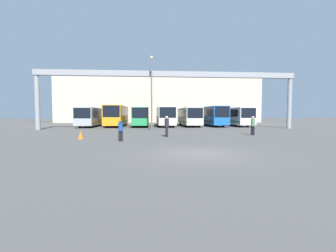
# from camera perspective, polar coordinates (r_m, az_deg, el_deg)

# --- Properties ---
(ground_plane) EXTENTS (200.00, 200.00, 0.00)m
(ground_plane) POSITION_cam_1_polar(r_m,az_deg,el_deg) (11.72, 7.99, -6.90)
(ground_plane) COLOR #514F4C
(building_backdrop) EXTENTS (49.43, 12.00, 12.12)m
(building_backdrop) POSITION_cam_1_polar(r_m,az_deg,el_deg) (59.30, -2.13, 6.97)
(building_backdrop) COLOR beige
(building_backdrop) RESTS_ON ground
(overhead_gantry) EXTENTS (34.41, 0.80, 7.65)m
(overhead_gantry) POSITION_cam_1_polar(r_m,az_deg,el_deg) (30.46, 0.24, 11.54)
(overhead_gantry) COLOR gray
(overhead_gantry) RESTS_ON ground
(bus_slot_0) EXTENTS (2.56, 11.86, 2.98)m
(bus_slot_0) POSITION_cam_1_polar(r_m,az_deg,el_deg) (39.09, -18.54, 2.47)
(bus_slot_0) COLOR #999EA5
(bus_slot_0) RESTS_ON ground
(bus_slot_1) EXTENTS (2.61, 11.23, 3.33)m
(bus_slot_1) POSITION_cam_1_polar(r_m,az_deg,el_deg) (38.01, -12.82, 2.83)
(bus_slot_1) COLOR orange
(bus_slot_1) RESTS_ON ground
(bus_slot_2) EXTENTS (2.45, 10.30, 3.03)m
(bus_slot_2) POSITION_cam_1_polar(r_m,az_deg,el_deg) (37.18, -6.82, 2.62)
(bus_slot_2) COLOR #268C4C
(bus_slot_2) RESTS_ON ground
(bus_slot_3) EXTENTS (2.63, 12.29, 3.11)m
(bus_slot_3) POSITION_cam_1_polar(r_m,az_deg,el_deg) (38.23, -0.78, 2.73)
(bus_slot_3) COLOR beige
(bus_slot_3) RESTS_ON ground
(bus_slot_4) EXTENTS (2.53, 10.58, 3.01)m
(bus_slot_4) POSITION_cam_1_polar(r_m,az_deg,el_deg) (37.86, 5.34, 2.62)
(bus_slot_4) COLOR beige
(bus_slot_4) RESTS_ON ground
(bus_slot_5) EXTENTS (2.44, 12.20, 3.24)m
(bus_slot_5) POSITION_cam_1_polar(r_m,az_deg,el_deg) (39.52, 10.84, 2.79)
(bus_slot_5) COLOR #1959A5
(bus_slot_5) RESTS_ON ground
(bus_slot_6) EXTENTS (2.49, 12.04, 3.04)m
(bus_slot_6) POSITION_cam_1_polar(r_m,az_deg,el_deg) (40.68, 16.29, 2.57)
(bus_slot_6) COLOR silver
(bus_slot_6) RESTS_ON ground
(pedestrian_far_center) EXTENTS (0.39, 0.39, 1.85)m
(pedestrian_far_center) POSITION_cam_1_polar(r_m,az_deg,el_deg) (19.70, -0.32, 0.04)
(pedestrian_far_center) COLOR black
(pedestrian_far_center) RESTS_ON ground
(pedestrian_near_center) EXTENTS (0.38, 0.38, 1.82)m
(pedestrian_near_center) POSITION_cam_1_polar(r_m,az_deg,el_deg) (22.90, 20.73, 0.22)
(pedestrian_near_center) COLOR black
(pedestrian_near_center) RESTS_ON ground
(pedestrian_mid_right) EXTENTS (0.33, 0.33, 1.60)m
(pedestrian_mid_right) POSITION_cam_1_polar(r_m,az_deg,el_deg) (16.94, -11.96, -0.97)
(pedestrian_mid_right) COLOR black
(pedestrian_mid_right) RESTS_ON ground
(traffic_cone) EXTENTS (0.45, 0.45, 0.62)m
(traffic_cone) POSITION_cam_1_polar(r_m,az_deg,el_deg) (19.53, -21.33, -2.17)
(traffic_cone) COLOR orange
(traffic_cone) RESTS_ON ground
(lamp_post) EXTENTS (0.36, 0.36, 9.24)m
(lamp_post) POSITION_cam_1_polar(r_m,az_deg,el_deg) (28.58, -4.20, 9.02)
(lamp_post) COLOR #595B60
(lamp_post) RESTS_ON ground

